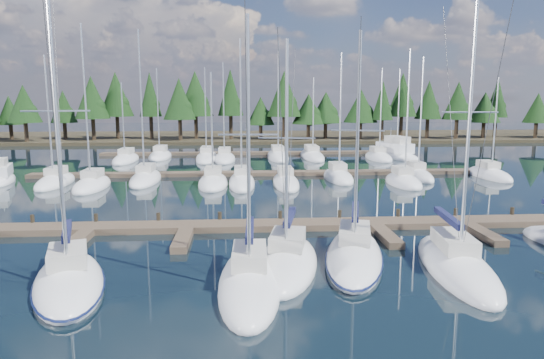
{
  "coord_description": "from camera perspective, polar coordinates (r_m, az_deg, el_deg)",
  "views": [
    {
      "loc": [
        -2.66,
        -12.24,
        8.26
      ],
      "look_at": [
        -0.34,
        22.0,
        2.52
      ],
      "focal_mm": 32.0,
      "sensor_mm": 36.0,
      "label": 1
    }
  ],
  "objects": [
    {
      "name": "ground",
      "position": [
        43.12,
        -0.26,
        -1.55
      ],
      "size": [
        260.0,
        260.0,
        0.0
      ],
      "primitive_type": "plane",
      "color": "black",
      "rests_on": "ground"
    },
    {
      "name": "main_dock",
      "position": [
        30.79,
        1.23,
        -5.68
      ],
      "size": [
        44.0,
        6.13,
        0.9
      ],
      "color": "brown",
      "rests_on": "ground"
    },
    {
      "name": "tree_line",
      "position": [
        92.49,
        -2.02,
        9.02
      ],
      "size": [
        186.63,
        11.95,
        13.17
      ],
      "color": "black",
      "rests_on": "far_shore"
    },
    {
      "name": "back_docks",
      "position": [
        62.4,
        -1.39,
        2.07
      ],
      "size": [
        50.0,
        21.8,
        0.4
      ],
      "color": "brown",
      "rests_on": "ground"
    },
    {
      "name": "motor_yacht_left",
      "position": [
        55.8,
        -29.35,
        0.21
      ],
      "size": [
        4.8,
        8.24,
        3.9
      ],
      "color": "white",
      "rests_on": "ground"
    },
    {
      "name": "front_sailboat_2",
      "position": [
        21.86,
        -2.65,
        -11.94
      ],
      "size": [
        3.07,
        9.16,
        12.37
      ],
      "color": "white",
      "rests_on": "ground"
    },
    {
      "name": "front_sailboat_5",
      "position": [
        25.48,
        20.83,
        -9.39
      ],
      "size": [
        3.85,
        9.77,
        13.91
      ],
      "color": "white",
      "rests_on": "ground"
    },
    {
      "name": "front_sailboat_3",
      "position": [
        24.27,
        1.76,
        -9.73
      ],
      "size": [
        4.54,
        8.71,
        11.73
      ],
      "color": "white",
      "rests_on": "ground"
    },
    {
      "name": "front_sailboat_1",
      "position": [
        23.66,
        -22.78,
        -10.98
      ],
      "size": [
        5.33,
        8.82,
        14.1
      ],
      "color": "white",
      "rests_on": "ground"
    },
    {
      "name": "motor_yacht_right",
      "position": [
        70.57,
        14.22,
        2.93
      ],
      "size": [
        6.51,
        10.69,
        5.08
      ],
      "color": "white",
      "rests_on": "ground"
    },
    {
      "name": "back_sailboat_rows",
      "position": [
        58.18,
        -0.95,
        1.59
      ],
      "size": [
        47.0,
        32.45,
        16.74
      ],
      "color": "white",
      "rests_on": "ground"
    },
    {
      "name": "front_sailboat_4",
      "position": [
        25.67,
        9.63,
        -8.79
      ],
      "size": [
        5.15,
        10.03,
        12.24
      ],
      "color": "white",
      "rests_on": "ground"
    },
    {
      "name": "far_shore",
      "position": [
        102.58,
        -2.38,
        5.04
      ],
      "size": [
        220.0,
        30.0,
        0.6
      ],
      "primitive_type": "cube",
      "color": "#322B1C",
      "rests_on": "ground"
    }
  ]
}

